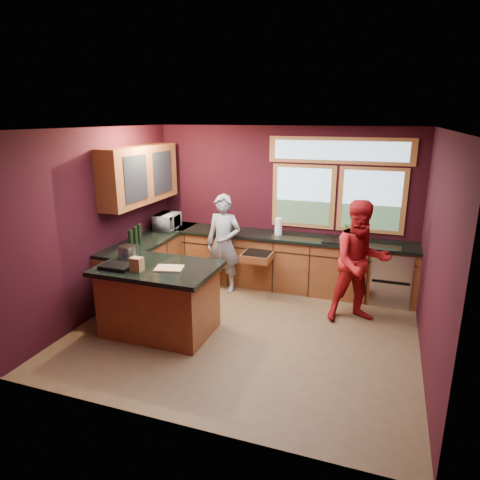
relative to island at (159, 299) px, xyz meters
The scene contains 14 objects.
floor 1.26m from the island, 20.25° to the left, with size 4.50×4.50×0.00m, color brown.
room_shell 1.59m from the island, 55.67° to the left, with size 4.52×4.02×2.71m.
back_counter 2.47m from the island, 58.39° to the left, with size 4.50×0.64×0.93m.
left_counter 1.52m from the island, 124.32° to the left, with size 0.64×2.30×0.93m.
island is the anchor object (origin of this frame).
person_grey 1.71m from the island, 80.20° to the left, with size 0.60×0.39×1.64m, color slate.
person_red 2.82m from the island, 26.32° to the left, with size 0.85×0.67×1.76m, color maroon.
microwave 2.06m from the island, 114.71° to the left, with size 0.51×0.34×0.28m, color #999999.
potted_plant 3.23m from the island, 42.76° to the left, with size 0.31×0.27×0.35m, color #999999.
paper_towel 2.45m from the island, 62.44° to the left, with size 0.12×0.12×0.28m, color white.
cutting_board 0.52m from the island, 14.04° to the right, with size 0.35×0.25×0.02m, color tan.
stock_pot 0.80m from the island, 164.74° to the left, with size 0.24×0.24×0.18m, color #A6A7AB.
paper_bag 0.63m from the island, 120.96° to the right, with size 0.15×0.12×0.18m, color brown.
black_tray 0.71m from the island, 150.95° to the right, with size 0.40×0.28×0.05m, color black.
Camera 1 is at (1.69, -5.06, 2.84)m, focal length 32.00 mm.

